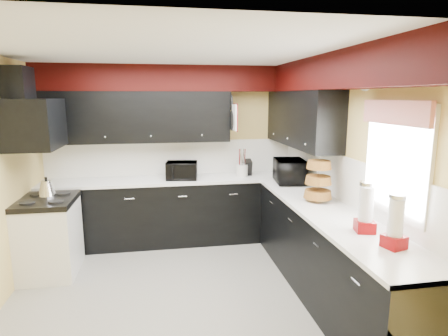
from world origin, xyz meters
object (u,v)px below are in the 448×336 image
toaster_oven (182,171)px  knife_block (248,168)px  microwave (290,171)px  utensil_crock (242,171)px  kettle (47,188)px

toaster_oven → knife_block: size_ratio=1.85×
microwave → knife_block: size_ratio=2.44×
microwave → utensil_crock: size_ratio=3.22×
kettle → microwave: bearing=1.7°
microwave → utensil_crock: bearing=57.1°
kettle → utensil_crock: bearing=12.7°
utensil_crock → kettle: 2.57m
toaster_oven → knife_block: bearing=14.5°
toaster_oven → microwave: bearing=-8.9°
toaster_oven → microwave: 1.49m
microwave → kettle: size_ratio=2.80×
knife_block → toaster_oven: bearing=-173.4°
utensil_crock → kettle: utensil_crock is taller
toaster_oven → knife_block: 0.98m
toaster_oven → utensil_crock: (0.87, 0.03, -0.04)m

